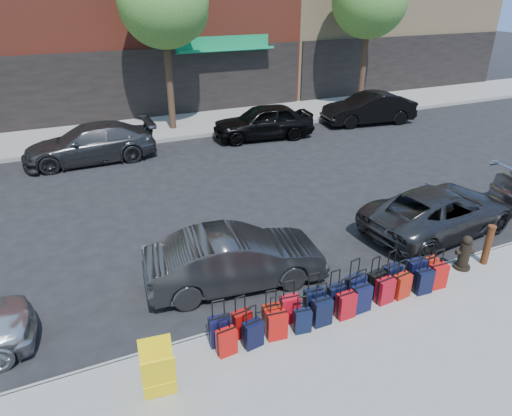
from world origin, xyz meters
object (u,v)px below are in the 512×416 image
tree_right (372,1)px  car_near_2 (439,211)px  display_rack (158,372)px  car_far_3 (369,109)px  car_far_1 (90,143)px  suitcase_front_5 (335,297)px  bollard (488,244)px  car_near_1 (235,259)px  fire_hydrant (465,253)px  car_far_2 (263,122)px  tree_center (167,4)px

tree_right → car_near_2: size_ratio=1.61×
display_rack → car_far_3: bearing=50.0°
display_rack → car_far_1: size_ratio=0.19×
suitcase_front_5 → display_rack: bearing=-171.7°
bollard → car_near_1: size_ratio=0.25×
fire_hydrant → car_near_1: 5.28m
fire_hydrant → car_far_3: bearing=81.4°
car_far_2 → fire_hydrant: bearing=5.8°
car_near_1 → bollard: bearing=-101.7°
bollard → fire_hydrant: bearing=174.1°
tree_right → car_far_2: tree_right is taller
tree_center → suitcase_front_5: (-0.64, -14.34, -4.98)m
car_far_3 → car_far_1: bearing=-81.8°
fire_hydrant → car_near_2: 2.05m
tree_center → fire_hydrant: size_ratio=8.60×
tree_center → tree_right: bearing=0.0°
bollard → car_near_2: 1.90m
suitcase_front_5 → car_far_2: size_ratio=0.20×
suitcase_front_5 → car_near_2: (4.51, 1.84, 0.20)m
display_rack → car_near_2: size_ratio=0.21×
suitcase_front_5 → car_near_2: size_ratio=0.20×
fire_hydrant → bollard: bearing=12.8°
display_rack → tree_right: bearing=52.3°
suitcase_front_5 → display_rack: display_rack is taller
car_near_1 → car_far_3: 14.74m
car_far_2 → car_far_3: car_far_2 is taller
tree_right → car_far_2: (-7.30, -2.73, -4.66)m
tree_center → bollard: 15.53m
suitcase_front_5 → tree_center: bearing=85.6°
tree_center → car_far_1: size_ratio=1.49×
car_far_2 → car_far_3: (5.71, 0.07, -0.01)m
display_rack → car_far_3: size_ratio=0.21×
tree_right → display_rack: size_ratio=7.79×
bollard → car_far_2: (-0.33, 11.63, 0.08)m
car_far_2 → tree_center: bearing=-123.1°
tree_center → suitcase_front_5: 15.19m
car_near_1 → car_far_1: bearing=18.3°
car_near_2 → car_far_3: bearing=-33.5°
tree_right → car_far_1: (-14.57, -2.72, -4.70)m
tree_right → car_near_2: tree_right is taller
car_near_1 → tree_right: bearing=-38.5°
tree_right → suitcase_front_5: bearing=-127.8°
tree_right → car_far_3: size_ratio=1.62×
tree_right → display_rack: tree_right is taller
display_rack → car_near_2: 8.63m
display_rack → car_near_2: bearing=24.0°
bollard → car_far_1: (-7.60, 11.64, 0.04)m
car_far_3 → car_near_2: bearing=-19.2°
tree_right → car_near_1: (-12.56, -12.50, -4.76)m
tree_center → car_near_2: (3.87, -12.49, -4.79)m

